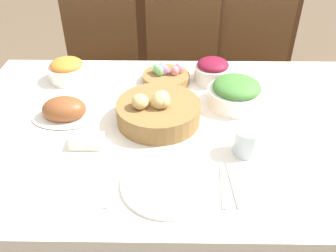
{
  "coord_description": "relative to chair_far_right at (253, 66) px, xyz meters",
  "views": [
    {
      "loc": [
        -0.01,
        -1.03,
        1.46
      ],
      "look_at": [
        -0.02,
        -0.08,
        0.76
      ],
      "focal_mm": 38.0,
      "sensor_mm": 36.0,
      "label": 1
    }
  ],
  "objects": [
    {
      "name": "ground_plane",
      "position": [
        -0.46,
        -0.84,
        -0.53
      ],
      "size": [
        12.0,
        12.0,
        0.0
      ],
      "primitive_type": "plane",
      "color": "brown"
    },
    {
      "name": "dining_table",
      "position": [
        -0.46,
        -0.84,
        -0.17
      ],
      "size": [
        1.57,
        1.0,
        0.72
      ],
      "color": "white",
      "rests_on": "ground"
    },
    {
      "name": "chair_far_right",
      "position": [
        0.0,
        0.0,
        0.0
      ],
      "size": [
        0.44,
        0.44,
        1.01
      ],
      "rotation": [
        0.0,
        0.0,
        -0.06
      ],
      "color": "brown",
      "rests_on": "ground"
    },
    {
      "name": "chair_far_left",
      "position": [
        -0.88,
        -0.0,
        0.0
      ],
      "size": [
        0.45,
        0.45,
        1.01
      ],
      "rotation": [
        0.0,
        0.0,
        0.08
      ],
      "color": "brown",
      "rests_on": "ground"
    },
    {
      "name": "chair_far_center",
      "position": [
        -0.42,
        0.0,
        0.0
      ],
      "size": [
        0.44,
        0.44,
        1.01
      ],
      "rotation": [
        0.0,
        0.0,
        -0.05
      ],
      "color": "brown",
      "rests_on": "ground"
    },
    {
      "name": "sideboard",
      "position": [
        -0.18,
        0.87,
        -0.06
      ],
      "size": [
        1.25,
        0.44,
        0.94
      ],
      "color": "#4C2D19",
      "rests_on": "ground"
    },
    {
      "name": "bread_basket",
      "position": [
        -0.51,
        -0.83,
        0.24
      ],
      "size": [
        0.3,
        0.3,
        0.13
      ],
      "color": "olive",
      "rests_on": "dining_table"
    },
    {
      "name": "egg_basket",
      "position": [
        -0.49,
        -0.54,
        0.22
      ],
      "size": [
        0.2,
        0.2,
        0.08
      ],
      "color": "olive",
      "rests_on": "dining_table"
    },
    {
      "name": "ham_platter",
      "position": [
        -0.85,
        -0.81,
        0.22
      ],
      "size": [
        0.24,
        0.17,
        0.09
      ],
      "color": "white",
      "rests_on": "dining_table"
    },
    {
      "name": "green_salad_bowl",
      "position": [
        -0.23,
        -0.71,
        0.24
      ],
      "size": [
        0.21,
        0.21,
        0.11
      ],
      "color": "white",
      "rests_on": "dining_table"
    },
    {
      "name": "carrot_bowl",
      "position": [
        -0.91,
        -0.53,
        0.24
      ],
      "size": [
        0.16,
        0.16,
        0.09
      ],
      "color": "white",
      "rests_on": "dining_table"
    },
    {
      "name": "beet_salad_bowl",
      "position": [
        -0.3,
        -0.53,
        0.24
      ],
      "size": [
        0.15,
        0.15,
        0.1
      ],
      "color": "white",
      "rests_on": "dining_table"
    },
    {
      "name": "dinner_plate",
      "position": [
        -0.48,
        -1.15,
        0.2
      ],
      "size": [
        0.27,
        0.27,
        0.01
      ],
      "color": "white",
      "rests_on": "dining_table"
    },
    {
      "name": "fork",
      "position": [
        -0.64,
        -1.15,
        0.2
      ],
      "size": [
        0.02,
        0.18,
        0.0
      ],
      "rotation": [
        0.0,
        0.0,
        -0.06
      ],
      "color": "#B7B7BC",
      "rests_on": "dining_table"
    },
    {
      "name": "knife",
      "position": [
        -0.32,
        -1.15,
        0.2
      ],
      "size": [
        0.02,
        0.18,
        0.0
      ],
      "rotation": [
        0.0,
        0.0,
        -0.06
      ],
      "color": "#B7B7BC",
      "rests_on": "dining_table"
    },
    {
      "name": "spoon",
      "position": [
        -0.29,
        -1.15,
        0.2
      ],
      "size": [
        0.02,
        0.18,
        0.0
      ],
      "rotation": [
        0.0,
        0.0,
        0.06
      ],
      "color": "#B7B7BC",
      "rests_on": "dining_table"
    },
    {
      "name": "drinking_cup",
      "position": [
        -0.23,
        -1.0,
        0.24
      ],
      "size": [
        0.08,
        0.08,
        0.09
      ],
      "color": "silver",
      "rests_on": "dining_table"
    },
    {
      "name": "butter_dish",
      "position": [
        -0.74,
        -0.97,
        0.21
      ],
      "size": [
        0.1,
        0.06,
        0.03
      ],
      "color": "white",
      "rests_on": "dining_table"
    }
  ]
}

